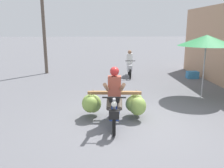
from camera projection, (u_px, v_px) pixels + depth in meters
ground_plane at (133, 125)px, 6.30m from camera, size 120.00×120.00×0.00m
motorbike_main_loaded at (114, 103)px, 6.54m from camera, size 1.88×1.88×1.58m
motorbike_distant_ahead_left at (129, 66)px, 12.32m from camera, size 0.50×1.62×1.40m
market_umbrella_near_shop at (207, 40)px, 8.31m from camera, size 2.02×2.02×2.30m
produce_crate at (192, 75)px, 11.97m from camera, size 0.56×0.40×0.36m
utility_pole at (43, 21)px, 12.65m from camera, size 0.18×0.18×5.81m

